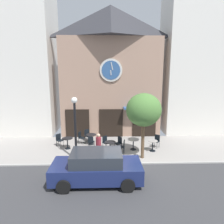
{
  "coord_description": "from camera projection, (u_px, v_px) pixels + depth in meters",
  "views": [
    {
      "loc": [
        -1.11,
        -10.71,
        5.27
      ],
      "look_at": [
        -0.7,
        2.56,
        2.59
      ],
      "focal_mm": 32.05,
      "sensor_mm": 36.0,
      "label": 1
    }
  ],
  "objects": [
    {
      "name": "ground_plane",
      "position": [
        125.0,
        165.0,
        11.59
      ],
      "size": [
        26.66,
        10.19,
        0.13
      ],
      "color": "gray"
    },
    {
      "name": "clock_building",
      "position": [
        111.0,
        70.0,
        16.6
      ],
      "size": [
        8.17,
        3.55,
        10.42
      ],
      "color": "#9E7A66",
      "rests_on": "ground_plane"
    },
    {
      "name": "neighbor_building_left",
      "position": [
        20.0,
        42.0,
        16.87
      ],
      "size": [
        5.72,
        4.24,
        15.51
      ],
      "color": "silver",
      "rests_on": "ground_plane"
    },
    {
      "name": "neighbor_building_right",
      "position": [
        204.0,
        56.0,
        17.24
      ],
      "size": [
        6.92,
        3.57,
        13.28
      ],
      "color": "silver",
      "rests_on": "ground_plane"
    },
    {
      "name": "street_lamp",
      "position": [
        75.0,
        129.0,
        11.76
      ],
      "size": [
        0.36,
        0.36,
        3.85
      ],
      "color": "black",
      "rests_on": "ground_plane"
    },
    {
      "name": "street_tree",
      "position": [
        144.0,
        110.0,
        11.86
      ],
      "size": [
        2.1,
        1.89,
        4.04
      ],
      "color": "brown",
      "rests_on": "ground_plane"
    },
    {
      "name": "cafe_table_near_curb",
      "position": [
        67.0,
        141.0,
        13.83
      ],
      "size": [
        0.74,
        0.74,
        0.77
      ],
      "color": "black",
      "rests_on": "ground_plane"
    },
    {
      "name": "cafe_table_center",
      "position": [
        91.0,
        137.0,
        14.66
      ],
      "size": [
        0.78,
        0.78,
        0.76
      ],
      "color": "black",
      "rests_on": "ground_plane"
    },
    {
      "name": "cafe_table_center_left",
      "position": [
        110.0,
        145.0,
        13.11
      ],
      "size": [
        0.73,
        0.73,
        0.76
      ],
      "color": "black",
      "rests_on": "ground_plane"
    },
    {
      "name": "cafe_table_leftmost",
      "position": [
        133.0,
        142.0,
        13.67
      ],
      "size": [
        0.77,
        0.77,
        0.75
      ],
      "color": "black",
      "rests_on": "ground_plane"
    },
    {
      "name": "cafe_table_near_door",
      "position": [
        153.0,
        144.0,
        13.42
      ],
      "size": [
        0.65,
        0.65,
        0.73
      ],
      "color": "black",
      "rests_on": "ground_plane"
    },
    {
      "name": "cafe_chair_by_entrance",
      "position": [
        106.0,
        141.0,
        13.84
      ],
      "size": [
        0.56,
        0.56,
        0.9
      ],
      "color": "black",
      "rests_on": "ground_plane"
    },
    {
      "name": "cafe_chair_facing_street",
      "position": [
        157.0,
        140.0,
        14.11
      ],
      "size": [
        0.56,
        0.56,
        0.9
      ],
      "color": "black",
      "rests_on": "ground_plane"
    },
    {
      "name": "cafe_chair_left_end",
      "position": [
        91.0,
        141.0,
        13.88
      ],
      "size": [
        0.47,
        0.47,
        0.9
      ],
      "color": "black",
      "rests_on": "ground_plane"
    },
    {
      "name": "cafe_chair_mid_row",
      "position": [
        59.0,
        139.0,
        14.3
      ],
      "size": [
        0.57,
        0.57,
        0.9
      ],
      "color": "black",
      "rests_on": "ground_plane"
    },
    {
      "name": "cafe_chair_facing_wall",
      "position": [
        123.0,
        146.0,
        13.01
      ],
      "size": [
        0.48,
        0.48,
        0.9
      ],
      "color": "black",
      "rests_on": "ground_plane"
    },
    {
      "name": "cafe_chair_outer",
      "position": [
        81.0,
        137.0,
        14.84
      ],
      "size": [
        0.52,
        0.52,
        0.9
      ],
      "color": "black",
      "rests_on": "ground_plane"
    },
    {
      "name": "cafe_chair_right_end",
      "position": [
        119.0,
        142.0,
        13.69
      ],
      "size": [
        0.56,
        0.56,
        0.9
      ],
      "color": "black",
      "rests_on": "ground_plane"
    },
    {
      "name": "cafe_chair_near_lamp",
      "position": [
        87.0,
        134.0,
        15.42
      ],
      "size": [
        0.55,
        0.55,
        0.9
      ],
      "color": "black",
      "rests_on": "ground_plane"
    },
    {
      "name": "pedestrian_maroon",
      "position": [
        99.0,
        147.0,
        11.98
      ],
      "size": [
        0.45,
        0.45,
        1.67
      ],
      "color": "#2D2D38",
      "rests_on": "ground_plane"
    },
    {
      "name": "parked_car_navy",
      "position": [
        97.0,
        167.0,
        9.6
      ],
      "size": [
        4.31,
        2.03,
        1.55
      ],
      "color": "navy",
      "rests_on": "ground_plane"
    }
  ]
}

